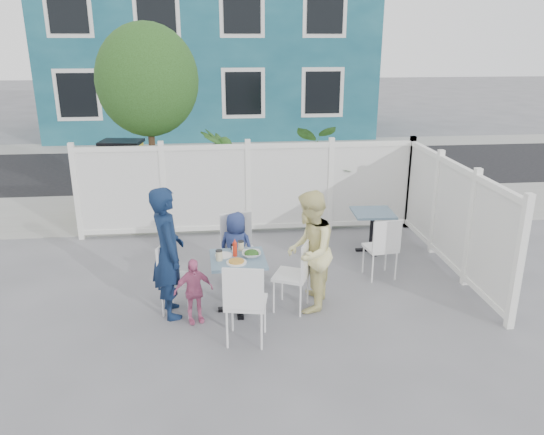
{
  "coord_description": "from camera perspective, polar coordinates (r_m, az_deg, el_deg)",
  "views": [
    {
      "loc": [
        -0.43,
        -6.48,
        3.31
      ],
      "look_at": [
        0.26,
        -0.02,
        1.1
      ],
      "focal_mm": 35.0,
      "sensor_mm": 36.0,
      "label": 1
    }
  ],
  "objects": [
    {
      "name": "plate_main",
      "position": [
        6.45,
        -3.85,
        -4.84
      ],
      "size": [
        0.25,
        0.25,
        0.02
      ],
      "primitive_type": "cylinder",
      "color": "white",
      "rests_on": "main_table"
    },
    {
      "name": "far_sidewalk",
      "position": [
        17.4,
        -4.59,
        7.79
      ],
      "size": [
        24.0,
        1.6,
        0.01
      ],
      "primitive_type": "cube",
      "color": "gray",
      "rests_on": "ground"
    },
    {
      "name": "street",
      "position": [
        14.37,
        -4.21,
        5.44
      ],
      "size": [
        24.0,
        5.0,
        0.01
      ],
      "primitive_type": "cube",
      "color": "black",
      "rests_on": "ground"
    },
    {
      "name": "ketchup_bottle",
      "position": [
        6.62,
        -4.01,
        -3.43
      ],
      "size": [
        0.06,
        0.06,
        0.18
      ],
      "primitive_type": "cylinder",
      "color": "red",
      "rests_on": "main_table"
    },
    {
      "name": "chair_left",
      "position": [
        6.76,
        -10.57,
        -5.81
      ],
      "size": [
        0.51,
        0.52,
        0.91
      ],
      "rotation": [
        0.0,
        0.0,
        -1.88
      ],
      "color": "white",
      "rests_on": "ground"
    },
    {
      "name": "utility_cabinet",
      "position": [
        10.96,
        -15.6,
        4.19
      ],
      "size": [
        0.8,
        0.62,
        1.35
      ],
      "primitive_type": "cube",
      "rotation": [
        0.0,
        0.0,
        -0.15
      ],
      "color": "yellow",
      "rests_on": "ground"
    },
    {
      "name": "fence_back",
      "position": [
        9.25,
        -2.56,
        2.92
      ],
      "size": [
        5.86,
        0.08,
        1.6
      ],
      "color": "white",
      "rests_on": "ground"
    },
    {
      "name": "pepper_shaker",
      "position": [
        6.85,
        -4.34,
        -3.15
      ],
      "size": [
        0.03,
        0.03,
        0.08
      ],
      "primitive_type": "cylinder",
      "color": "black",
      "rests_on": "main_table"
    },
    {
      "name": "coffee_cup_b",
      "position": [
        6.81,
        -3.36,
        -3.08
      ],
      "size": [
        0.08,
        0.08,
        0.12
      ],
      "primitive_type": "cylinder",
      "color": "beige",
      "rests_on": "main_table"
    },
    {
      "name": "toddler",
      "position": [
        6.52,
        -8.44,
        -7.8
      ],
      "size": [
        0.52,
        0.33,
        0.83
      ],
      "primitive_type": "imported",
      "rotation": [
        0.0,
        0.0,
        0.29
      ],
      "color": "pink",
      "rests_on": "ground"
    },
    {
      "name": "near_sidewalk",
      "position": [
        10.81,
        -3.5,
        0.95
      ],
      "size": [
        24.0,
        2.6,
        0.01
      ],
      "primitive_type": "cube",
      "color": "gray",
      "rests_on": "ground"
    },
    {
      "name": "man",
      "position": [
        6.58,
        -11.13,
        -3.74
      ],
      "size": [
        0.54,
        0.68,
        1.66
      ],
      "primitive_type": "imported",
      "rotation": [
        0.0,
        0.0,
        1.83
      ],
      "color": "#0F203F",
      "rests_on": "ground"
    },
    {
      "name": "potted_shrub_a",
      "position": [
        9.89,
        -5.42,
        4.34
      ],
      "size": [
        1.14,
        1.14,
        1.71
      ],
      "primitive_type": "imported",
      "rotation": [
        0.0,
        0.0,
        1.36
      ],
      "color": "#1E3C12",
      "rests_on": "ground"
    },
    {
      "name": "chair_spare",
      "position": [
        7.67,
        11.86,
        -2.83
      ],
      "size": [
        0.46,
        0.45,
        0.92
      ],
      "rotation": [
        0.0,
        0.0,
        0.13
      ],
      "color": "white",
      "rests_on": "ground"
    },
    {
      "name": "main_table",
      "position": [
        6.66,
        -3.66,
        -5.65
      ],
      "size": [
        0.71,
        0.71,
        0.72
      ],
      "rotation": [
        0.0,
        0.0,
        0.04
      ],
      "color": "#416B87",
      "rests_on": "ground"
    },
    {
      "name": "building",
      "position": [
        20.48,
        -6.58,
        17.82
      ],
      "size": [
        11.0,
        6.0,
        6.0
      ],
      "color": "#154B5D",
      "rests_on": "ground"
    },
    {
      "name": "chair_back",
      "position": [
        7.42,
        -3.64,
        -2.83
      ],
      "size": [
        0.53,
        0.52,
        1.0
      ],
      "rotation": [
        0.0,
        0.0,
        3.35
      ],
      "color": "white",
      "rests_on": "ground"
    },
    {
      "name": "plate_side",
      "position": [
        6.67,
        -5.21,
        -4.07
      ],
      "size": [
        0.22,
        0.22,
        0.01
      ],
      "primitive_type": "cylinder",
      "color": "white",
      "rests_on": "main_table"
    },
    {
      "name": "woman",
      "position": [
        6.65,
        4.04,
        -3.67
      ],
      "size": [
        0.79,
        0.9,
        1.55
      ],
      "primitive_type": "imported",
      "rotation": [
        0.0,
        0.0,
        -1.88
      ],
      "color": "#EEDC50",
      "rests_on": "ground"
    },
    {
      "name": "salad_bowl",
      "position": [
        6.62,
        -2.21,
        -3.98
      ],
      "size": [
        0.24,
        0.24,
        0.06
      ],
      "primitive_type": "imported",
      "color": "white",
      "rests_on": "main_table"
    },
    {
      "name": "ground",
      "position": [
        7.29,
        -2.06,
        -8.23
      ],
      "size": [
        80.0,
        80.0,
        0.0
      ],
      "primitive_type": "plane",
      "color": "slate"
    },
    {
      "name": "spare_table",
      "position": [
        8.66,
        10.76,
        -0.33
      ],
      "size": [
        0.66,
        0.66,
        0.67
      ],
      "rotation": [
        0.0,
        0.0,
        -0.04
      ],
      "color": "#416B87",
      "rests_on": "ground"
    },
    {
      "name": "potted_shrub_b",
      "position": [
        10.01,
        6.03,
        4.38
      ],
      "size": [
        1.71,
        1.54,
        1.67
      ],
      "primitive_type": "imported",
      "rotation": [
        0.0,
        0.0,
        2.97
      ],
      "color": "#1E3C12",
      "rests_on": "ground"
    },
    {
      "name": "chair_near",
      "position": [
        5.93,
        -2.93,
        -8.7
      ],
      "size": [
        0.52,
        0.51,
        0.99
      ],
      "rotation": [
        0.0,
        0.0,
        -0.19
      ],
      "color": "white",
      "rests_on": "ground"
    },
    {
      "name": "fence_right",
      "position": [
        8.26,
        18.79,
        -0.04
      ],
      "size": [
        0.08,
        3.66,
        1.6
      ],
      "rotation": [
        0.0,
        0.0,
        1.57
      ],
      "color": "white",
      "rests_on": "ground"
    },
    {
      "name": "chair_right",
      "position": [
        6.68,
        2.76,
        -5.65
      ],
      "size": [
        0.55,
        0.56,
        0.94
      ],
      "rotation": [
        0.0,
        0.0,
        1.15
      ],
      "color": "white",
      "rests_on": "ground"
    },
    {
      "name": "salt_shaker",
      "position": [
        6.78,
        -4.21,
        -3.41
      ],
      "size": [
        0.03,
        0.03,
        0.07
      ],
      "primitive_type": "cylinder",
      "color": "white",
      "rests_on": "main_table"
    },
    {
      "name": "coffee_cup_a",
      "position": [
        6.53,
        -5.71,
        -4.11
      ],
      "size": [
        0.08,
        0.08,
        0.12
      ],
      "primitive_type": "cylinder",
      "color": "beige",
      "rests_on": "main_table"
    },
    {
      "name": "tree",
      "position": [
        9.88,
        -13.27,
        14.14
      ],
      "size": [
        1.8,
        1.62,
        3.59
      ],
      "color": "#382316",
      "rests_on": "ground"
    },
    {
      "name": "boy",
      "position": [
        7.4,
        -3.85,
        -3.36
      ],
      "size": [
        0.61,
        0.52,
        1.05
      ],
      "primitive_type": "imported",
      "rotation": [
        0.0,
        0.0,
        2.71
      ],
      "color": "navy",
      "rests_on": "ground"
    }
  ]
}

